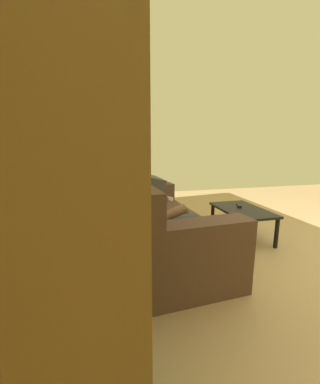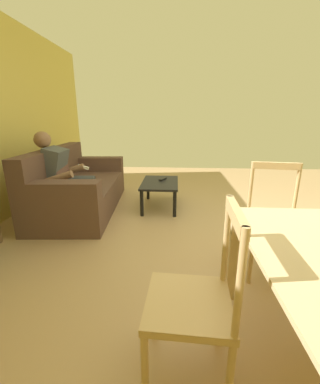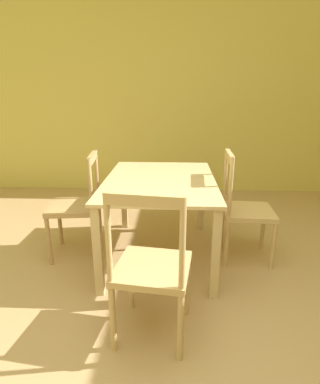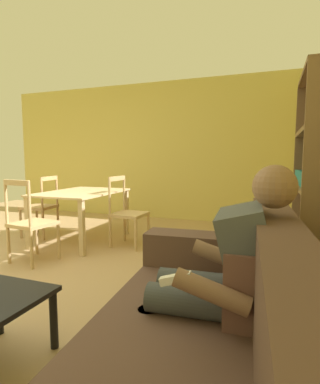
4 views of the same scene
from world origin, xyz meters
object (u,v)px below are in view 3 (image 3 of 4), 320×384
object	(u,v)px
dining_table	(160,190)
dining_chair_by_doorway	(77,206)
dining_chair_facing_couch	(152,269)
dining_chair_near_wall	(244,210)

from	to	relation	value
dining_table	dining_chair_by_doorway	world-z (taller)	dining_chair_by_doorway
dining_chair_facing_couch	dining_chair_by_doorway	bearing A→B (deg)	-143.52
dining_table	dining_chair_facing_couch	world-z (taller)	dining_chair_facing_couch
dining_table	dining_chair_near_wall	world-z (taller)	dining_chair_near_wall
dining_chair_near_wall	dining_chair_by_doorway	world-z (taller)	dining_chair_near_wall
dining_chair_near_wall	dining_chair_facing_couch	distance (m)	1.23
dining_table	dining_chair_facing_couch	size ratio (longest dim) A/B	1.36
dining_chair_near_wall	dining_chair_by_doorway	size ratio (longest dim) A/B	1.03
dining_table	dining_chair_facing_couch	xyz separation A→B (m)	(0.98, -0.00, -0.16)
dining_chair_facing_couch	dining_table	bearing A→B (deg)	179.75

